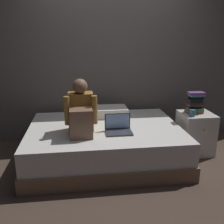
{
  "coord_description": "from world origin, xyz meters",
  "views": [
    {
      "loc": [
        -0.51,
        -2.85,
        1.61
      ],
      "look_at": [
        -0.13,
        0.1,
        0.73
      ],
      "focal_mm": 40.92,
      "sensor_mm": 36.0,
      "label": 1
    }
  ],
  "objects_px": {
    "laptop": "(118,128)",
    "nightstand": "(195,133)",
    "bed": "(105,143)",
    "person_sitting": "(81,113)",
    "pillow": "(108,112)",
    "book_stack": "(195,103)",
    "mug": "(192,113)"
  },
  "relations": [
    {
      "from": "book_stack",
      "to": "mug",
      "type": "height_order",
      "value": "book_stack"
    },
    {
      "from": "nightstand",
      "to": "laptop",
      "type": "relative_size",
      "value": 1.83
    },
    {
      "from": "book_stack",
      "to": "bed",
      "type": "bearing_deg",
      "value": -176.16
    },
    {
      "from": "mug",
      "to": "laptop",
      "type": "bearing_deg",
      "value": -170.52
    },
    {
      "from": "bed",
      "to": "person_sitting",
      "type": "relative_size",
      "value": 3.05
    },
    {
      "from": "bed",
      "to": "person_sitting",
      "type": "height_order",
      "value": "person_sitting"
    },
    {
      "from": "nightstand",
      "to": "laptop",
      "type": "bearing_deg",
      "value": -165.84
    },
    {
      "from": "laptop",
      "to": "bed",
      "type": "bearing_deg",
      "value": 122.07
    },
    {
      "from": "bed",
      "to": "laptop",
      "type": "distance_m",
      "value": 0.41
    },
    {
      "from": "laptop",
      "to": "nightstand",
      "type": "bearing_deg",
      "value": 14.16
    },
    {
      "from": "book_stack",
      "to": "nightstand",
      "type": "bearing_deg",
      "value": -41.96
    },
    {
      "from": "pillow",
      "to": "book_stack",
      "type": "distance_m",
      "value": 1.24
    },
    {
      "from": "pillow",
      "to": "mug",
      "type": "distance_m",
      "value": 1.19
    },
    {
      "from": "nightstand",
      "to": "pillow",
      "type": "distance_m",
      "value": 1.29
    },
    {
      "from": "nightstand",
      "to": "person_sitting",
      "type": "bearing_deg",
      "value": -171.01
    },
    {
      "from": "person_sitting",
      "to": "pillow",
      "type": "distance_m",
      "value": 0.78
    },
    {
      "from": "person_sitting",
      "to": "pillow",
      "type": "xyz_separation_m",
      "value": [
        0.4,
        0.65,
        -0.19
      ]
    },
    {
      "from": "person_sitting",
      "to": "laptop",
      "type": "relative_size",
      "value": 2.05
    },
    {
      "from": "bed",
      "to": "laptop",
      "type": "xyz_separation_m",
      "value": [
        0.15,
        -0.23,
        0.3
      ]
    },
    {
      "from": "bed",
      "to": "pillow",
      "type": "relative_size",
      "value": 3.57
    },
    {
      "from": "nightstand",
      "to": "person_sitting",
      "type": "xyz_separation_m",
      "value": [
        -1.6,
        -0.25,
        0.43
      ]
    },
    {
      "from": "laptop",
      "to": "person_sitting",
      "type": "bearing_deg",
      "value": 175.25
    },
    {
      "from": "nightstand",
      "to": "bed",
      "type": "bearing_deg",
      "value": -177.52
    },
    {
      "from": "person_sitting",
      "to": "laptop",
      "type": "bearing_deg",
      "value": -4.75
    },
    {
      "from": "laptop",
      "to": "mug",
      "type": "distance_m",
      "value": 1.04
    },
    {
      "from": "nightstand",
      "to": "book_stack",
      "type": "xyz_separation_m",
      "value": [
        -0.03,
        0.03,
        0.44
      ]
    },
    {
      "from": "pillow",
      "to": "laptop",
      "type": "bearing_deg",
      "value": -85.83
    },
    {
      "from": "laptop",
      "to": "pillow",
      "type": "height_order",
      "value": "laptop"
    },
    {
      "from": "pillow",
      "to": "person_sitting",
      "type": "bearing_deg",
      "value": -121.68
    },
    {
      "from": "pillow",
      "to": "mug",
      "type": "relative_size",
      "value": 6.22
    },
    {
      "from": "person_sitting",
      "to": "pillow",
      "type": "height_order",
      "value": "person_sitting"
    },
    {
      "from": "pillow",
      "to": "nightstand",
      "type": "bearing_deg",
      "value": -18.12
    }
  ]
}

